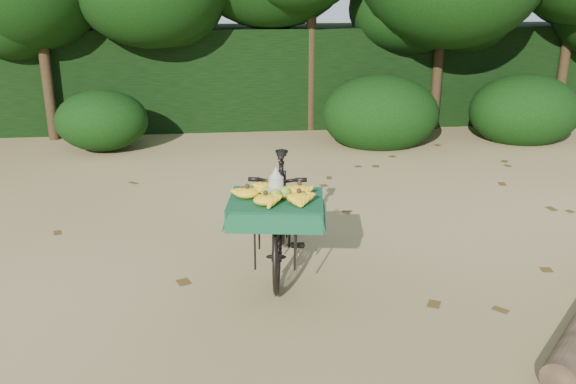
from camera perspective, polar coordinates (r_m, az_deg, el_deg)
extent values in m
plane|color=tan|center=(6.09, 4.87, -5.77)|extent=(80.00, 80.00, 0.00)
imported|color=black|center=(5.61, -0.75, -2.05)|extent=(0.75, 1.81, 1.05)
cube|color=black|center=(4.93, -1.13, -0.87)|extent=(0.44, 0.51, 0.03)
cube|color=#144E26|center=(4.93, -1.13, -0.68)|extent=(0.84, 0.74, 0.01)
ellipsoid|color=olive|center=(4.90, -0.28, -0.09)|extent=(0.10, 0.08, 0.11)
ellipsoid|color=olive|center=(4.97, -1.09, 0.16)|extent=(0.10, 0.08, 0.11)
ellipsoid|color=olive|center=(4.91, -1.99, -0.07)|extent=(0.10, 0.08, 0.11)
ellipsoid|color=olive|center=(4.85, -1.18, -0.32)|extent=(0.10, 0.08, 0.11)
cylinder|color=#EAE5C6|center=(4.90, -1.13, 0.51)|extent=(0.12, 0.12, 0.16)
cube|color=black|center=(11.89, -0.88, 10.93)|extent=(26.00, 1.80, 1.80)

